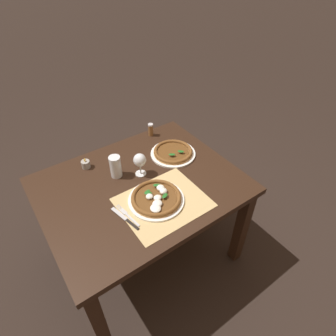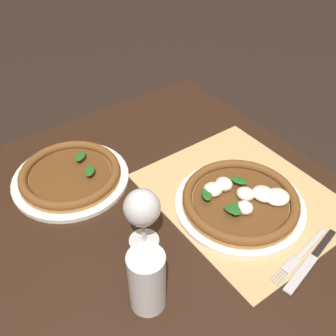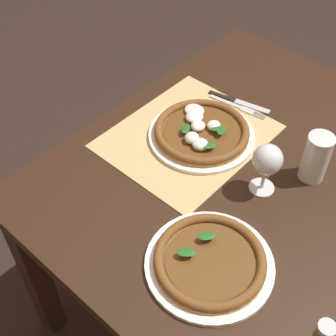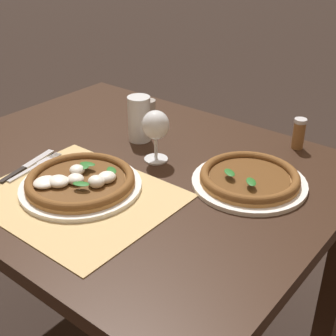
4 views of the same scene
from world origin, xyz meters
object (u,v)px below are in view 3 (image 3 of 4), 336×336
at_px(wine_glass, 267,161).
at_px(pint_glass, 316,158).
at_px(pizza_far, 210,261).
at_px(knife, 239,102).
at_px(fork, 238,107).
at_px(pizza_near, 201,132).

xyz_separation_m(wine_glass, pint_glass, (-0.13, 0.08, -0.04)).
distance_m(pizza_far, knife, 0.63).
distance_m(pizza_far, fork, 0.60).
xyz_separation_m(wine_glass, fork, (-0.24, -0.25, -0.10)).
bearing_deg(wine_glass, pint_glass, 150.09).
height_order(pizza_far, pint_glass, pint_glass).
bearing_deg(knife, fork, 26.51).
xyz_separation_m(pizza_near, pint_glass, (-0.09, 0.33, 0.05)).
distance_m(pizza_far, wine_glass, 0.30).
height_order(pizza_near, knife, pizza_near).
height_order(wine_glass, knife, wine_glass).
xyz_separation_m(pizza_far, wine_glass, (-0.29, -0.05, 0.09)).
distance_m(wine_glass, knife, 0.38).
bearing_deg(pizza_near, fork, -179.61).
bearing_deg(fork, pizza_near, 0.39).
bearing_deg(wine_glass, knife, -134.28).
distance_m(pint_glass, knife, 0.37).
relative_size(wine_glass, pint_glass, 1.07).
height_order(wine_glass, pint_glass, wine_glass).
height_order(pizza_far, fork, pizza_far).
distance_m(wine_glass, fork, 0.36).
relative_size(pizza_far, pint_glass, 2.13).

